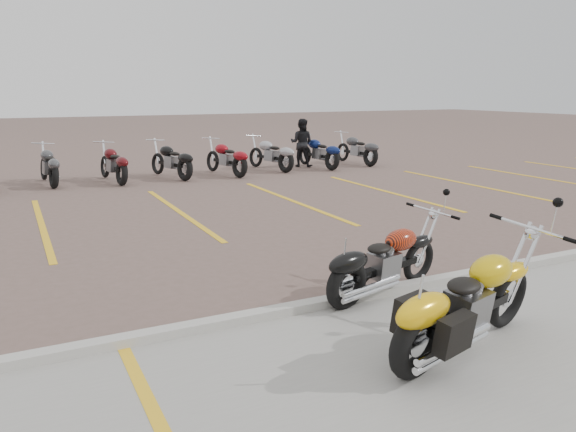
{
  "coord_description": "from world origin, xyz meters",
  "views": [
    {
      "loc": [
        -3.14,
        -7.43,
        2.54
      ],
      "look_at": [
        0.41,
        -0.33,
        0.75
      ],
      "focal_mm": 35.0,
      "sensor_mm": 36.0,
      "label": 1
    }
  ],
  "objects": [
    {
      "name": "ground",
      "position": [
        0.0,
        0.0,
        0.0
      ],
      "size": [
        100.0,
        100.0,
        0.0
      ],
      "primitive_type": "plane",
      "color": "brown",
      "rests_on": "ground"
    },
    {
      "name": "concrete_apron",
      "position": [
        0.0,
        -4.5,
        0.01
      ],
      "size": [
        60.0,
        5.0,
        0.01
      ],
      "primitive_type": "cube",
      "color": "#9E9B93",
      "rests_on": "ground"
    },
    {
      "name": "curb",
      "position": [
        0.0,
        -2.0,
        0.06
      ],
      "size": [
        60.0,
        0.18,
        0.12
      ],
      "primitive_type": "cube",
      "color": "#ADAAA3",
      "rests_on": "ground"
    },
    {
      "name": "parking_stripes",
      "position": [
        0.0,
        4.0,
        0.0
      ],
      "size": [
        38.0,
        5.5,
        0.01
      ],
      "primitive_type": null,
      "color": "gold",
      "rests_on": "ground"
    },
    {
      "name": "yellow_cruiser",
      "position": [
        0.66,
        -3.59,
        0.47
      ],
      "size": [
        2.27,
        0.75,
        0.95
      ],
      "rotation": [
        0.13,
        0.0,
        0.27
      ],
      "color": "black",
      "rests_on": "ground"
    },
    {
      "name": "flame_cruiser",
      "position": [
        0.88,
        -1.97,
        0.41
      ],
      "size": [
        1.98,
        0.64,
        0.83
      ],
      "rotation": [
        0.09,
        0.0,
        0.26
      ],
      "color": "black",
      "rests_on": "ground"
    },
    {
      "name": "person_b",
      "position": [
        5.68,
        9.22,
        0.8
      ],
      "size": [
        0.98,
        0.97,
        1.6
      ],
      "primitive_type": "imported",
      "rotation": [
        0.0,
        0.0,
        2.41
      ],
      "color": "black",
      "rests_on": "ground"
    },
    {
      "name": "bg_bike_row",
      "position": [
        -0.58,
        8.82,
        0.55
      ],
      "size": [
        17.47,
        2.08,
        1.1
      ],
      "color": "black",
      "rests_on": "ground"
    }
  ]
}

